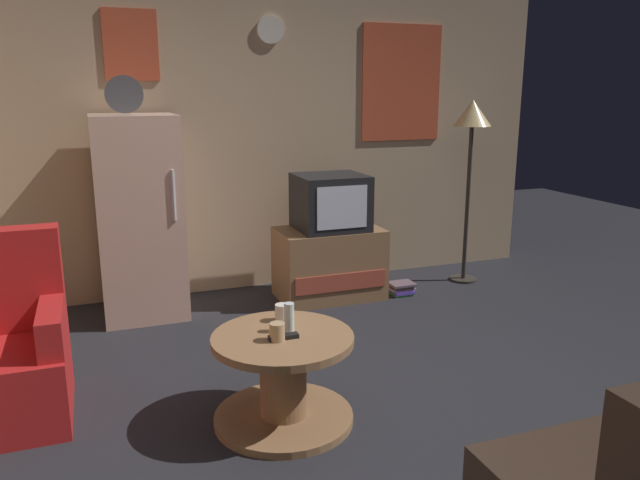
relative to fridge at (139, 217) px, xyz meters
The scene contains 12 objects.
ground_plane 2.40m from the fridge, 62.94° to the right, with size 12.00×12.00×0.00m, color #232328.
wall_with_art 1.29m from the fridge, 21.98° to the left, with size 5.20×0.12×2.74m.
fridge is the anchor object (origin of this frame).
tv_stand 1.54m from the fridge, ahead, with size 0.84×0.53×0.58m.
crt_tv 1.48m from the fridge, ahead, with size 0.54×0.51×0.44m.
standing_lamp 2.83m from the fridge, ahead, with size 0.32×0.32×1.59m.
coffee_table 2.03m from the fridge, 74.47° to the right, with size 0.72×0.72×0.47m.
wine_glass 1.95m from the fridge, 72.75° to the right, with size 0.05×0.05×0.15m, color silver.
mug_ceramic_white 1.81m from the fridge, 70.98° to the right, with size 0.08×0.08×0.09m, color silver.
mug_ceramic_tan 2.02m from the fridge, 76.06° to the right, with size 0.08×0.08×0.09m, color tan.
remote_control 2.02m from the fridge, 75.07° to the right, with size 0.15×0.04×0.02m, color black.
book_stack 2.18m from the fridge, ahead, with size 0.21×0.17×0.10m.
Camera 1 is at (-1.34, -2.65, 1.67)m, focal length 34.73 mm.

